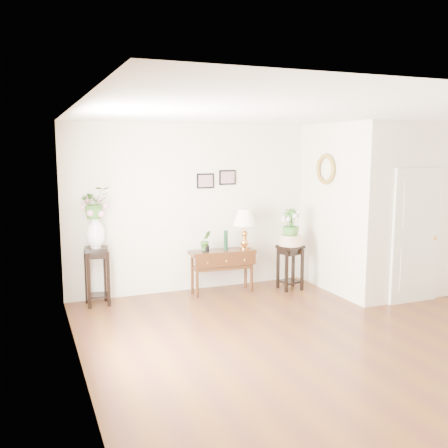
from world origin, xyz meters
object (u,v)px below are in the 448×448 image
console_table (222,272)px  table_lamp (245,228)px  plant_stand_a (97,276)px  plant_stand_b (290,267)px

console_table → table_lamp: 0.82m
table_lamp → plant_stand_a: table_lamp is taller
table_lamp → plant_stand_b: size_ratio=0.89×
table_lamp → plant_stand_a: bearing=177.3°
console_table → plant_stand_b: (1.16, -0.23, 0.02)m
console_table → table_lamp: table_lamp is taller
table_lamp → plant_stand_b: (0.75, -0.23, -0.69)m
console_table → plant_stand_a: (-2.02, 0.12, 0.09)m
console_table → plant_stand_b: plant_stand_b is taller
console_table → plant_stand_a: size_ratio=1.21×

